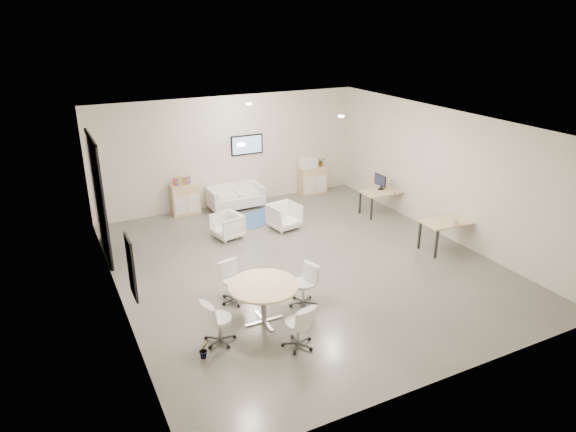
{
  "coord_description": "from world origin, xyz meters",
  "views": [
    {
      "loc": [
        -4.99,
        -9.25,
        5.31
      ],
      "look_at": [
        -0.18,
        0.4,
        1.06
      ],
      "focal_mm": 32.0,
      "sensor_mm": 36.0,
      "label": 1
    }
  ],
  "objects_px": {
    "armchair_right": "(284,215)",
    "desk_front": "(450,223)",
    "loveseat": "(235,197)",
    "sideboard_left": "(185,199)",
    "sideboard_right": "(312,180)",
    "armchair_left": "(227,225)",
    "round_table": "(263,289)",
    "desk_rear": "(384,193)"
  },
  "relations": [
    {
      "from": "armchair_left",
      "to": "armchair_right",
      "type": "bearing_deg",
      "value": 73.1
    },
    {
      "from": "round_table",
      "to": "loveseat",
      "type": "bearing_deg",
      "value": 73.82
    },
    {
      "from": "sideboard_right",
      "to": "round_table",
      "type": "xyz_separation_m",
      "value": [
        -4.38,
        -6.05,
        0.27
      ]
    },
    {
      "from": "desk_front",
      "to": "round_table",
      "type": "height_order",
      "value": "round_table"
    },
    {
      "from": "armchair_left",
      "to": "round_table",
      "type": "bearing_deg",
      "value": -24.03
    },
    {
      "from": "desk_front",
      "to": "armchair_left",
      "type": "bearing_deg",
      "value": 150.48
    },
    {
      "from": "sideboard_left",
      "to": "desk_front",
      "type": "xyz_separation_m",
      "value": [
        5.04,
        -5.1,
        0.22
      ]
    },
    {
      "from": "armchair_right",
      "to": "round_table",
      "type": "relative_size",
      "value": 0.58
    },
    {
      "from": "sideboard_left",
      "to": "round_table",
      "type": "distance_m",
      "value": 6.07
    },
    {
      "from": "armchair_left",
      "to": "desk_front",
      "type": "height_order",
      "value": "desk_front"
    },
    {
      "from": "desk_rear",
      "to": "round_table",
      "type": "distance_m",
      "value": 6.4
    },
    {
      "from": "loveseat",
      "to": "desk_front",
      "type": "relative_size",
      "value": 1.11
    },
    {
      "from": "desk_rear",
      "to": "round_table",
      "type": "height_order",
      "value": "round_table"
    },
    {
      "from": "armchair_left",
      "to": "desk_rear",
      "type": "relative_size",
      "value": 0.52
    },
    {
      "from": "loveseat",
      "to": "desk_front",
      "type": "xyz_separation_m",
      "value": [
        3.6,
        -4.93,
        0.33
      ]
    },
    {
      "from": "armchair_right",
      "to": "desk_rear",
      "type": "distance_m",
      "value": 3.02
    },
    {
      "from": "sideboard_left",
      "to": "desk_front",
      "type": "distance_m",
      "value": 7.17
    },
    {
      "from": "round_table",
      "to": "sideboard_right",
      "type": "bearing_deg",
      "value": 54.1
    },
    {
      "from": "loveseat",
      "to": "armchair_right",
      "type": "height_order",
      "value": "armchair_right"
    },
    {
      "from": "desk_rear",
      "to": "desk_front",
      "type": "height_order",
      "value": "desk_front"
    },
    {
      "from": "sideboard_right",
      "to": "sideboard_left",
      "type": "bearing_deg",
      "value": 179.88
    },
    {
      "from": "sideboard_left",
      "to": "round_table",
      "type": "bearing_deg",
      "value": -92.52
    },
    {
      "from": "sideboard_right",
      "to": "desk_rear",
      "type": "relative_size",
      "value": 0.66
    },
    {
      "from": "loveseat",
      "to": "armchair_right",
      "type": "bearing_deg",
      "value": -75.11
    },
    {
      "from": "sideboard_right",
      "to": "loveseat",
      "type": "distance_m",
      "value": 2.68
    },
    {
      "from": "armchair_left",
      "to": "armchair_right",
      "type": "distance_m",
      "value": 1.57
    },
    {
      "from": "armchair_right",
      "to": "loveseat",
      "type": "bearing_deg",
      "value": 97.44
    },
    {
      "from": "armchair_right",
      "to": "desk_front",
      "type": "distance_m",
      "value": 4.17
    },
    {
      "from": "armchair_left",
      "to": "desk_front",
      "type": "distance_m",
      "value": 5.46
    },
    {
      "from": "armchair_right",
      "to": "sideboard_left",
      "type": "bearing_deg",
      "value": 123.75
    },
    {
      "from": "sideboard_right",
      "to": "armchair_left",
      "type": "relative_size",
      "value": 1.25
    },
    {
      "from": "round_table",
      "to": "armchair_right",
      "type": "bearing_deg",
      "value": 59.01
    },
    {
      "from": "loveseat",
      "to": "armchair_left",
      "type": "distance_m",
      "value": 2.17
    },
    {
      "from": "sideboard_left",
      "to": "desk_rear",
      "type": "height_order",
      "value": "sideboard_left"
    },
    {
      "from": "sideboard_left",
      "to": "desk_front",
      "type": "height_order",
      "value": "sideboard_left"
    },
    {
      "from": "round_table",
      "to": "desk_front",
      "type": "bearing_deg",
      "value": 10.2
    },
    {
      "from": "armchair_left",
      "to": "sideboard_right",
      "type": "bearing_deg",
      "value": 106.67
    },
    {
      "from": "sideboard_left",
      "to": "sideboard_right",
      "type": "relative_size",
      "value": 1.0
    },
    {
      "from": "armchair_left",
      "to": "loveseat",
      "type": "bearing_deg",
      "value": 140.13
    },
    {
      "from": "sideboard_left",
      "to": "desk_front",
      "type": "bearing_deg",
      "value": -45.37
    },
    {
      "from": "sideboard_right",
      "to": "desk_front",
      "type": "bearing_deg",
      "value": -79.69
    },
    {
      "from": "armchair_left",
      "to": "armchair_right",
      "type": "height_order",
      "value": "armchair_right"
    }
  ]
}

